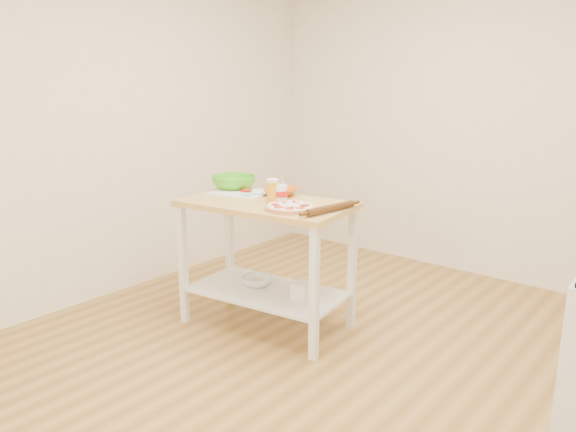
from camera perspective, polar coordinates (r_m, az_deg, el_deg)
The scene contains 13 objects.
room_shell at distance 3.12m, azimuth 3.01°, elevation 7.12°, with size 4.04×4.54×2.74m.
prep_island at distance 3.85m, azimuth -2.22°, elevation -2.17°, with size 1.22×0.78×0.90m.
pizza at distance 3.56m, azimuth 0.25°, elevation 0.93°, with size 0.33×0.33×0.05m.
cutting_board at distance 4.07m, azimuth -4.84°, elevation 2.44°, with size 0.46×0.39×0.04m.
spatula at distance 3.94m, azimuth -3.75°, elevation 2.18°, with size 0.10×0.14×0.01m.
knife at distance 4.17m, azimuth -4.73°, elevation 2.86°, with size 0.22×0.19×0.01m.
orange_bowl at distance 3.97m, azimuth -0.73°, elevation 2.50°, with size 0.23×0.23×0.06m, color #D85B0D.
green_bowl at distance 4.20m, azimuth -5.53°, elevation 3.40°, with size 0.33×0.33×0.10m, color #47B319.
beer_pint at distance 3.76m, azimuth -1.57°, elevation 2.62°, with size 0.08×0.08×0.16m.
yogurt_tub at distance 3.77m, azimuth -0.78°, elevation 2.32°, with size 0.10×0.10×0.20m.
rolling_pin at distance 3.50m, azimuth 4.36°, elevation 0.75°, with size 0.05×0.05×0.40m, color #4E2D11.
shelf_glass_bowl at distance 4.06m, azimuth -3.22°, elevation -6.60°, with size 0.22×0.22×0.07m, color silver.
shelf_bin at distance 3.82m, azimuth 1.39°, elevation -7.58°, with size 0.11×0.11×0.11m, color white.
Camera 1 is at (1.85, -2.48, 1.73)m, focal length 35.00 mm.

